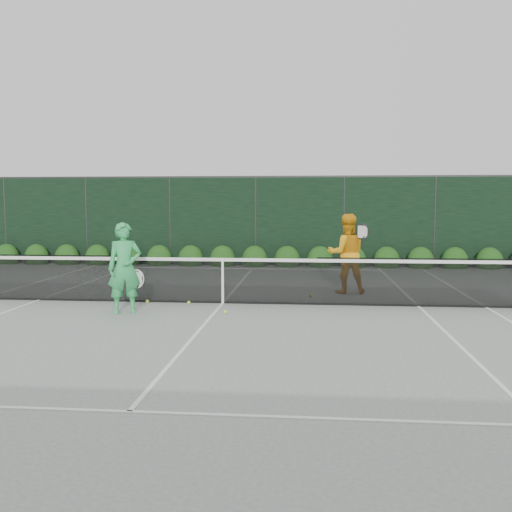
{
  "coord_description": "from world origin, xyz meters",
  "views": [
    {
      "loc": [
        1.84,
        -11.96,
        2.17
      ],
      "look_at": [
        0.69,
        0.3,
        1.0
      ],
      "focal_mm": 40.0,
      "sensor_mm": 36.0,
      "label": 1
    }
  ],
  "objects": [
    {
      "name": "player_man",
      "position": [
        2.73,
        1.68,
        0.95
      ],
      "size": [
        1.0,
        0.82,
        1.89
      ],
      "rotation": [
        0.0,
        0.0,
        3.26
      ],
      "color": "#F1A314",
      "rests_on": "ground"
    },
    {
      "name": "windscreen_fence",
      "position": [
        0.0,
        -2.71,
        1.51
      ],
      "size": [
        32.0,
        21.07,
        3.06
      ],
      "color": "black",
      "rests_on": "ground"
    },
    {
      "name": "player_woman",
      "position": [
        -1.74,
        -1.24,
        0.89
      ],
      "size": [
        0.76,
        0.64,
        1.77
      ],
      "rotation": [
        0.0,
        0.0,
        0.39
      ],
      "color": "#34B35C",
      "rests_on": "ground"
    },
    {
      "name": "tennis_balls",
      "position": [
        -0.06,
        -0.09,
        0.03
      ],
      "size": [
        3.58,
        2.15,
        0.07
      ],
      "color": "#DFF636",
      "rests_on": "ground"
    },
    {
      "name": "tennis_net",
      "position": [
        -0.02,
        0.0,
        0.53
      ],
      "size": [
        12.9,
        0.1,
        1.07
      ],
      "color": "black",
      "rests_on": "ground"
    },
    {
      "name": "hedge_row",
      "position": [
        -0.0,
        7.15,
        0.23
      ],
      "size": [
        31.66,
        0.65,
        0.94
      ],
      "color": "#14330E",
      "rests_on": "ground"
    },
    {
      "name": "ground",
      "position": [
        0.0,
        0.0,
        0.0
      ],
      "size": [
        80.0,
        80.0,
        0.0
      ],
      "primitive_type": "plane",
      "color": "gray",
      "rests_on": "ground"
    },
    {
      "name": "court_lines",
      "position": [
        0.0,
        0.0,
        0.01
      ],
      "size": [
        11.03,
        23.83,
        0.01
      ],
      "color": "white",
      "rests_on": "ground"
    }
  ]
}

